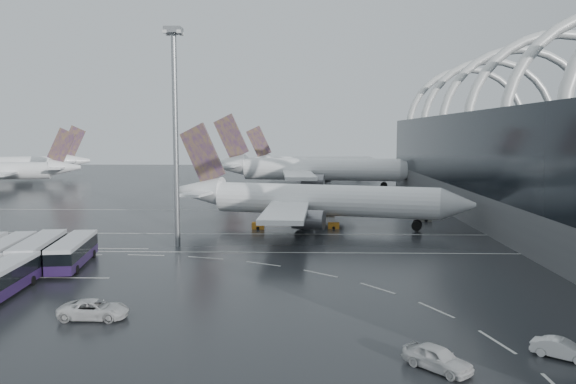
{
  "coord_description": "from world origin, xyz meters",
  "views": [
    {
      "loc": [
        11.69,
        -76.92,
        16.17
      ],
      "look_at": [
        9.36,
        10.27,
        7.0
      ],
      "focal_mm": 35.0,
      "sensor_mm": 36.0,
      "label": 1
    }
  ],
  "objects_px": {
    "bus_row_near_b": "(8,251)",
    "floodlight_mast": "(175,110)",
    "jet_remote_mid": "(14,171)",
    "bus_row_far_c": "(0,279)",
    "gse_cart_belly_a": "(334,226)",
    "bus_row_near_c": "(39,252)",
    "gse_cart_belly_c": "(258,226)",
    "gse_cart_belly_e": "(330,210)",
    "bus_row_near_d": "(73,251)",
    "van_curve_a": "(94,309)",
    "airliner_gate_b": "(310,170)",
    "van_curve_b": "(437,358)",
    "gse_cart_belly_d": "(425,218)",
    "van_curve_c": "(562,349)",
    "airliner_gate_c": "(312,164)",
    "jet_remote_far": "(29,164)",
    "airliner_main": "(310,201)"
  },
  "relations": [
    {
      "from": "bus_row_near_b",
      "to": "floodlight_mast",
      "type": "bearing_deg",
      "value": -63.5
    },
    {
      "from": "jet_remote_mid",
      "to": "bus_row_near_b",
      "type": "height_order",
      "value": "jet_remote_mid"
    },
    {
      "from": "bus_row_far_c",
      "to": "gse_cart_belly_a",
      "type": "bearing_deg",
      "value": -44.91
    },
    {
      "from": "bus_row_far_c",
      "to": "bus_row_near_c",
      "type": "bearing_deg",
      "value": 5.17
    },
    {
      "from": "gse_cart_belly_c",
      "to": "gse_cart_belly_e",
      "type": "distance_m",
      "value": 23.48
    },
    {
      "from": "jet_remote_mid",
      "to": "bus_row_near_d",
      "type": "xyz_separation_m",
      "value": [
        60.72,
        -102.76,
        -2.8
      ]
    },
    {
      "from": "bus_row_near_d",
      "to": "bus_row_far_c",
      "type": "relative_size",
      "value": 1.03
    },
    {
      "from": "jet_remote_mid",
      "to": "van_curve_a",
      "type": "height_order",
      "value": "jet_remote_mid"
    },
    {
      "from": "bus_row_near_c",
      "to": "bus_row_near_d",
      "type": "xyz_separation_m",
      "value": [
        3.91,
        0.66,
        -0.06
      ]
    },
    {
      "from": "airliner_gate_b",
      "to": "van_curve_b",
      "type": "xyz_separation_m",
      "value": [
        7.19,
        -126.31,
        -4.65
      ]
    },
    {
      "from": "bus_row_far_c",
      "to": "van_curve_b",
      "type": "height_order",
      "value": "bus_row_far_c"
    },
    {
      "from": "bus_row_near_b",
      "to": "gse_cart_belly_d",
      "type": "bearing_deg",
      "value": -65.82
    },
    {
      "from": "airliner_gate_b",
      "to": "gse_cart_belly_a",
      "type": "height_order",
      "value": "airliner_gate_b"
    },
    {
      "from": "van_curve_a",
      "to": "van_curve_c",
      "type": "height_order",
      "value": "van_curve_a"
    },
    {
      "from": "bus_row_near_b",
      "to": "floodlight_mast",
      "type": "height_order",
      "value": "floodlight_mast"
    },
    {
      "from": "airliner_gate_b",
      "to": "van_curve_b",
      "type": "height_order",
      "value": "airliner_gate_b"
    },
    {
      "from": "bus_row_near_d",
      "to": "jet_remote_mid",
      "type": "bearing_deg",
      "value": 22.35
    },
    {
      "from": "jet_remote_mid",
      "to": "gse_cart_belly_e",
      "type": "bearing_deg",
      "value": 137.53
    },
    {
      "from": "van_curve_c",
      "to": "gse_cart_belly_c",
      "type": "height_order",
      "value": "van_curve_c"
    },
    {
      "from": "airliner_gate_c",
      "to": "van_curve_c",
      "type": "bearing_deg",
      "value": -94.64
    },
    {
      "from": "gse_cart_belly_a",
      "to": "jet_remote_mid",
      "type": "bearing_deg",
      "value": 141.41
    },
    {
      "from": "van_curve_a",
      "to": "gse_cart_belly_d",
      "type": "relative_size",
      "value": 2.75
    },
    {
      "from": "airliner_gate_b",
      "to": "jet_remote_far",
      "type": "xyz_separation_m",
      "value": [
        -101.69,
        37.8,
        -0.57
      ]
    },
    {
      "from": "bus_row_near_b",
      "to": "floodlight_mast",
      "type": "relative_size",
      "value": 0.42
    },
    {
      "from": "van_curve_c",
      "to": "gse_cart_belly_e",
      "type": "xyz_separation_m",
      "value": [
        -13.19,
        73.64,
        -0.17
      ]
    },
    {
      "from": "jet_remote_mid",
      "to": "airliner_gate_b",
      "type": "bearing_deg",
      "value": 164.69
    },
    {
      "from": "bus_row_near_d",
      "to": "gse_cart_belly_e",
      "type": "relative_size",
      "value": 7.27
    },
    {
      "from": "gse_cart_belly_a",
      "to": "gse_cart_belly_d",
      "type": "height_order",
      "value": "gse_cart_belly_d"
    },
    {
      "from": "bus_row_near_b",
      "to": "bus_row_near_d",
      "type": "bearing_deg",
      "value": -99.38
    },
    {
      "from": "floodlight_mast",
      "to": "airliner_main",
      "type": "bearing_deg",
      "value": 42.46
    },
    {
      "from": "bus_row_near_d",
      "to": "floodlight_mast",
      "type": "xyz_separation_m",
      "value": [
        10.07,
        12.49,
        17.53
      ]
    },
    {
      "from": "airliner_main",
      "to": "bus_row_near_c",
      "type": "bearing_deg",
      "value": -122.68
    },
    {
      "from": "gse_cart_belly_e",
      "to": "airliner_gate_c",
      "type": "bearing_deg",
      "value": 91.3
    },
    {
      "from": "airliner_gate_c",
      "to": "floodlight_mast",
      "type": "distance_m",
      "value": 129.92
    },
    {
      "from": "airliner_main",
      "to": "floodlight_mast",
      "type": "bearing_deg",
      "value": -123.02
    },
    {
      "from": "bus_row_near_d",
      "to": "gse_cart_belly_d",
      "type": "relative_size",
      "value": 6.31
    },
    {
      "from": "van_curve_b",
      "to": "gse_cart_belly_e",
      "type": "relative_size",
      "value": 2.62
    },
    {
      "from": "gse_cart_belly_a",
      "to": "gse_cart_belly_d",
      "type": "xyz_separation_m",
      "value": [
        17.37,
        8.46,
        0.08
      ]
    },
    {
      "from": "van_curve_a",
      "to": "gse_cart_belly_a",
      "type": "height_order",
      "value": "van_curve_a"
    },
    {
      "from": "airliner_gate_b",
      "to": "airliner_gate_c",
      "type": "bearing_deg",
      "value": 96.76
    },
    {
      "from": "van_curve_b",
      "to": "gse_cart_belly_c",
      "type": "relative_size",
      "value": 2.39
    },
    {
      "from": "van_curve_c",
      "to": "airliner_gate_c",
      "type": "bearing_deg",
      "value": 42.01
    },
    {
      "from": "bus_row_near_c",
      "to": "van_curve_c",
      "type": "bearing_deg",
      "value": -126.22
    },
    {
      "from": "airliner_gate_c",
      "to": "van_curve_c",
      "type": "relative_size",
      "value": 12.63
    },
    {
      "from": "bus_row_near_c",
      "to": "gse_cart_belly_e",
      "type": "bearing_deg",
      "value": -47.15
    },
    {
      "from": "bus_row_near_c",
      "to": "bus_row_near_d",
      "type": "bearing_deg",
      "value": -89.05
    },
    {
      "from": "airliner_main",
      "to": "bus_row_far_c",
      "type": "relative_size",
      "value": 3.97
    },
    {
      "from": "van_curve_a",
      "to": "floodlight_mast",
      "type": "height_order",
      "value": "floodlight_mast"
    },
    {
      "from": "airliner_main",
      "to": "floodlight_mast",
      "type": "relative_size",
      "value": 1.71
    },
    {
      "from": "van_curve_a",
      "to": "jet_remote_mid",
      "type": "bearing_deg",
      "value": 30.41
    }
  ]
}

